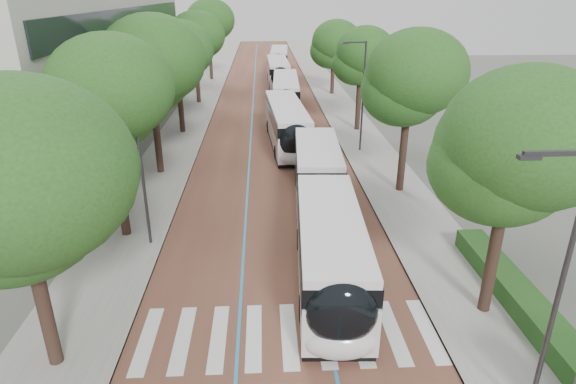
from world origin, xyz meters
The scene contains 21 objects.
ground centered at (0.00, 0.00, 0.00)m, with size 160.00×160.00×0.00m, color #51544C.
road centered at (0.00, 40.00, 0.01)m, with size 11.00×140.00×0.02m, color brown.
sidewalk_left centered at (-7.50, 40.00, 0.06)m, with size 4.00×140.00×0.12m, color gray.
sidewalk_right centered at (7.50, 40.00, 0.06)m, with size 4.00×140.00×0.12m, color gray.
kerb_left centered at (-5.60, 40.00, 0.06)m, with size 0.20×140.00×0.14m, color gray.
kerb_right centered at (5.60, 40.00, 0.06)m, with size 0.20×140.00×0.14m, color gray.
zebra_crossing centered at (0.20, 1.00, 0.03)m, with size 10.55×3.60×0.01m.
lane_line_left centered at (-1.60, 40.00, 0.02)m, with size 0.12×126.00×0.01m, color #2687C1.
lane_line_right centered at (1.60, 40.00, 0.02)m, with size 0.12×126.00×0.01m, color #2687C1.
office_building centered at (-19.47, 28.00, 7.00)m, with size 18.11×40.00×14.00m.
hedge centered at (9.10, 0.00, 0.52)m, with size 1.20×14.00×0.80m, color #1A4518.
streetlight_near centered at (6.62, -3.00, 4.82)m, with size 1.82×0.20×8.00m.
streetlight_far centered at (6.62, 22.00, 4.82)m, with size 1.82×0.20×8.00m.
lamp_post_left centered at (-6.10, 8.00, 4.12)m, with size 0.14×0.14×8.00m, color #313134.
trees_left centered at (-7.50, 25.41, 6.68)m, with size 6.44×61.38×9.96m.
trees_right centered at (7.70, 21.54, 6.12)m, with size 5.64×47.61×9.00m.
lead_bus centered at (2.24, 7.88, 1.63)m, with size 3.54×18.51×3.20m.
bus_queued_0 centered at (1.32, 23.77, 1.62)m, with size 3.24×12.52×3.20m.
bus_queued_1 centered at (1.83, 36.25, 1.62)m, with size 2.99×12.48×3.20m.
bus_queued_2 centered at (1.54, 50.01, 1.62)m, with size 2.69×12.43×3.20m.
bus_queued_3 centered at (2.16, 63.10, 1.62)m, with size 3.19×12.52×3.20m.
Camera 1 is at (-0.58, -12.81, 11.33)m, focal length 30.00 mm.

